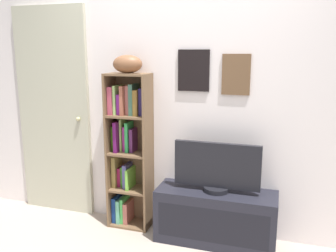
{
  "coord_description": "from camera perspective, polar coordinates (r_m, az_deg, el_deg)",
  "views": [
    {
      "loc": [
        0.84,
        -1.94,
        1.64
      ],
      "look_at": [
        -0.05,
        0.85,
        1.03
      ],
      "focal_mm": 37.76,
      "sensor_mm": 36.0,
      "label": 1
    }
  ],
  "objects": [
    {
      "name": "back_wall",
      "position": [
        3.21,
        2.37,
        4.45
      ],
      "size": [
        4.8,
        0.08,
        2.47
      ],
      "color": "silver",
      "rests_on": "ground"
    },
    {
      "name": "bookshelf",
      "position": [
        3.35,
        -6.52,
        -3.53
      ],
      "size": [
        0.4,
        0.25,
        1.46
      ],
      "color": "brown",
      "rests_on": "ground"
    },
    {
      "name": "football",
      "position": [
        3.2,
        -6.55,
        9.9
      ],
      "size": [
        0.29,
        0.21,
        0.16
      ],
      "primitive_type": "ellipsoid",
      "rotation": [
        0.0,
        0.0,
        0.19
      ],
      "color": "brown",
      "rests_on": "bookshelf"
    },
    {
      "name": "tv_stand",
      "position": [
        3.22,
        7.65,
        -14.28
      ],
      "size": [
        1.03,
        0.37,
        0.47
      ],
      "color": "black",
      "rests_on": "ground"
    },
    {
      "name": "television",
      "position": [
        3.05,
        7.89,
        -6.7
      ],
      "size": [
        0.74,
        0.22,
        0.43
      ],
      "color": "black",
      "rests_on": "tv_stand"
    },
    {
      "name": "door",
      "position": [
        3.77,
        -17.94,
        2.05
      ],
      "size": [
        0.8,
        0.09,
        2.09
      ],
      "color": "#B3B199",
      "rests_on": "ground"
    }
  ]
}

